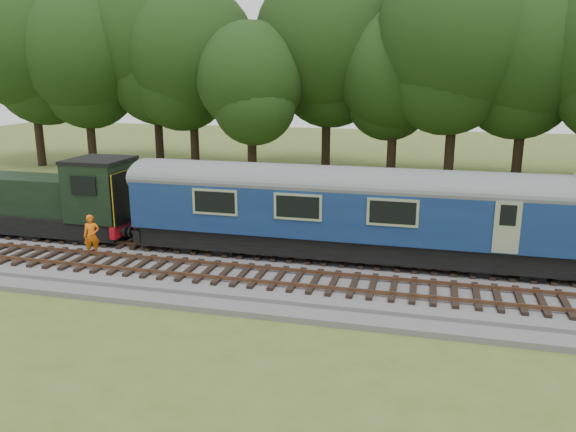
# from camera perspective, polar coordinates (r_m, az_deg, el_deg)

# --- Properties ---
(ground) EXTENTS (120.00, 120.00, 0.00)m
(ground) POSITION_cam_1_polar(r_m,az_deg,el_deg) (22.06, 5.37, -6.31)
(ground) COLOR #495B21
(ground) RESTS_ON ground
(ballast) EXTENTS (70.00, 7.00, 0.35)m
(ballast) POSITION_cam_1_polar(r_m,az_deg,el_deg) (22.00, 5.38, -5.89)
(ballast) COLOR #4C4C4F
(ballast) RESTS_ON ground
(track_north) EXTENTS (67.20, 2.40, 0.21)m
(track_north) POSITION_cam_1_polar(r_m,az_deg,el_deg) (23.23, 5.94, -4.17)
(track_north) COLOR black
(track_north) RESTS_ON ballast
(track_south) EXTENTS (67.20, 2.40, 0.21)m
(track_south) POSITION_cam_1_polar(r_m,az_deg,el_deg) (20.43, 4.68, -6.77)
(track_south) COLOR black
(track_south) RESTS_ON ballast
(fence) EXTENTS (64.00, 0.12, 1.00)m
(fence) POSITION_cam_1_polar(r_m,az_deg,el_deg) (26.28, 6.93, -2.93)
(fence) COLOR #6B6054
(fence) RESTS_ON ground
(tree_line) EXTENTS (70.00, 8.00, 18.00)m
(tree_line) POSITION_cam_1_polar(r_m,az_deg,el_deg) (43.23, 10.01, 3.79)
(tree_line) COLOR black
(tree_line) RESTS_ON ground
(dmu_railcar) EXTENTS (18.05, 2.86, 3.88)m
(dmu_railcar) POSITION_cam_1_polar(r_m,az_deg,el_deg) (22.62, 6.29, 1.09)
(dmu_railcar) COLOR black
(dmu_railcar) RESTS_ON ground
(shunter_loco) EXTENTS (8.91, 2.60, 3.38)m
(shunter_loco) POSITION_cam_1_polar(r_m,az_deg,el_deg) (28.22, -22.98, 1.37)
(shunter_loco) COLOR black
(shunter_loco) RESTS_ON ground
(worker) EXTENTS (0.76, 0.69, 1.75)m
(worker) POSITION_cam_1_polar(r_m,az_deg,el_deg) (24.60, -19.32, -1.88)
(worker) COLOR #E5600C
(worker) RESTS_ON ballast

